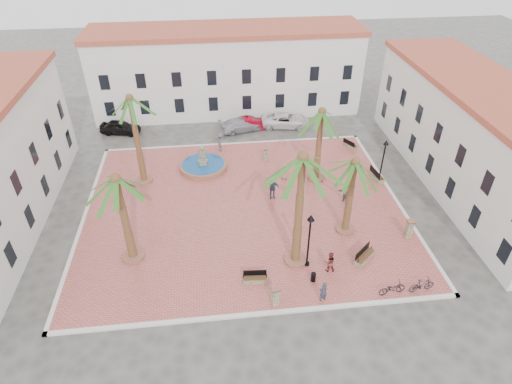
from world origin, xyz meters
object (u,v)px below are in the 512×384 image
(palm_nw, at_px, (131,107))
(bollard_n, at_px, (266,154))
(palm_ne, at_px, (321,120))
(car_red, at_px, (250,123))
(bollard_e, at_px, (409,229))
(fountain, at_px, (203,165))
(lamppost_e, at_px, (384,154))
(bicycle_b, at_px, (422,285))
(pedestrian_fountain_a, at_px, (285,172))
(lamppost_s, at_px, (310,232))
(bench_e, at_px, (376,176))
(palm_s, at_px, (302,170))
(cyclist_a, at_px, (323,291))
(pedestrian_fountain_b, at_px, (272,188))
(litter_bin, at_px, (313,277))
(car_black, at_px, (120,127))
(car_white, at_px, (286,120))
(bollard_se, at_px, (275,296))
(bicycle_a, at_px, (392,288))
(bench_ne, at_px, (350,145))
(palm_sw, at_px, (118,190))
(bench_se, at_px, (364,257))
(pedestrian_north, at_px, (220,142))
(cyclist_b, at_px, (330,262))
(car_silver, at_px, (241,125))
(pedestrian_east, at_px, (345,194))
(palm_e, at_px, (354,171))
(bench_s, at_px, (255,279))

(palm_nw, bearing_deg, bollard_n, 11.35)
(palm_ne, xyz_separation_m, car_red, (-4.91, 10.79, -5.36))
(bollard_n, bearing_deg, bollard_e, -53.04)
(fountain, relative_size, lamppost_e, 1.05)
(bicycle_b, distance_m, pedestrian_fountain_a, 15.69)
(palm_nw, bearing_deg, lamppost_s, -44.19)
(palm_ne, distance_m, bench_e, 7.87)
(bench_e, bearing_deg, palm_s, 127.18)
(cyclist_a, height_order, pedestrian_fountain_b, pedestrian_fountain_b)
(lamppost_s, relative_size, litter_bin, 6.66)
(fountain, xyz_separation_m, car_black, (-8.80, 8.36, 0.26))
(bench_e, relative_size, car_white, 0.37)
(bollard_se, height_order, pedestrian_fountain_a, pedestrian_fountain_a)
(bollard_e, distance_m, bicycle_a, 6.23)
(bench_ne, distance_m, lamppost_s, 17.99)
(palm_s, relative_size, bicycle_b, 4.92)
(palm_nw, relative_size, car_white, 1.56)
(bollard_e, bearing_deg, cyclist_a, -146.40)
(palm_sw, bearing_deg, bench_se, -7.65)
(cyclist_a, bearing_deg, litter_bin, -104.62)
(palm_sw, height_order, car_white, palm_sw)
(fountain, distance_m, cyclist_a, 18.51)
(cyclist_a, bearing_deg, palm_s, -96.35)
(pedestrian_north, height_order, car_white, pedestrian_north)
(bollard_se, relative_size, pedestrian_fountain_b, 0.76)
(palm_s, xyz_separation_m, pedestrian_fountain_a, (1.02, 10.51, -6.94))
(bollard_n, xyz_separation_m, car_red, (-0.78, 7.13, -0.16))
(car_black, bearing_deg, litter_bin, -134.39)
(bollard_e, distance_m, car_white, 20.54)
(cyclist_b, bearing_deg, pedestrian_north, -65.93)
(pedestrian_fountain_b, xyz_separation_m, car_silver, (-1.49, 12.99, -0.42))
(pedestrian_east, bearing_deg, car_red, 179.45)
(palm_ne, height_order, bench_e, palm_ne)
(palm_ne, relative_size, bollard_se, 4.70)
(bollard_se, relative_size, pedestrian_east, 0.92)
(palm_sw, distance_m, bollard_e, 21.15)
(car_black, bearing_deg, bollard_n, -105.96)
(car_black, height_order, car_silver, car_black)
(bollard_n, bearing_deg, pedestrian_fountain_a, -68.98)
(palm_e, bearing_deg, lamppost_s, -138.35)
(palm_e, distance_m, bench_se, 6.19)
(bench_se, bearing_deg, litter_bin, 158.82)
(bench_s, distance_m, car_black, 26.20)
(palm_e, height_order, bench_e, palm_e)
(palm_s, bearing_deg, litter_bin, -67.44)
(bench_ne, height_order, car_red, car_red)
(cyclist_a, xyz_separation_m, car_white, (1.89, 24.90, -0.19))
(bench_ne, bearing_deg, lamppost_e, 156.32)
(pedestrian_east, bearing_deg, bicycle_b, -11.99)
(bench_ne, distance_m, pedestrian_fountain_b, 11.97)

